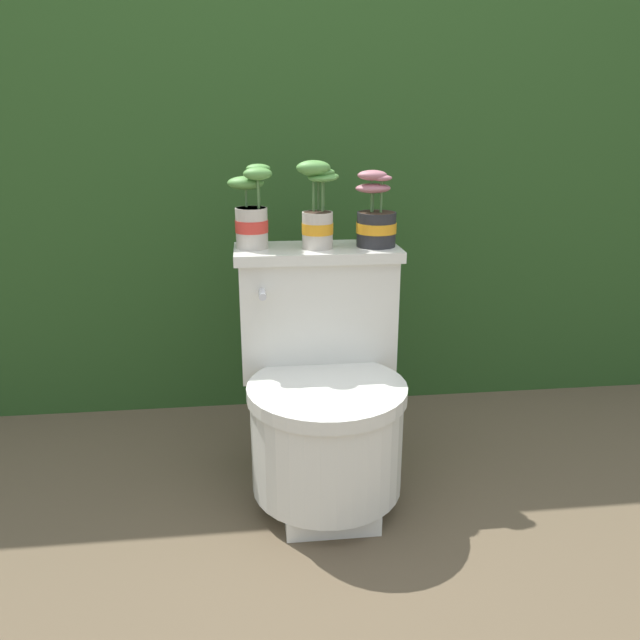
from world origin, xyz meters
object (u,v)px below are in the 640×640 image
at_px(potted_plant_midleft, 317,208).
at_px(potted_plant_middle, 376,220).
at_px(toilet, 321,391).
at_px(potted_plant_left, 252,213).

distance_m(potted_plant_midleft, potted_plant_middle, 0.17).
bearing_deg(toilet, potted_plant_middle, 40.71).
bearing_deg(potted_plant_midleft, toilet, -91.49).
bearing_deg(potted_plant_middle, toilet, -139.29).
distance_m(toilet, potted_plant_midleft, 0.51).
height_order(toilet, potted_plant_middle, potted_plant_middle).
distance_m(toilet, potted_plant_left, 0.53).
xyz_separation_m(toilet, potted_plant_left, (-0.17, 0.16, 0.47)).
relative_size(potted_plant_midleft, potted_plant_middle, 1.13).
height_order(toilet, potted_plant_left, potted_plant_left).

